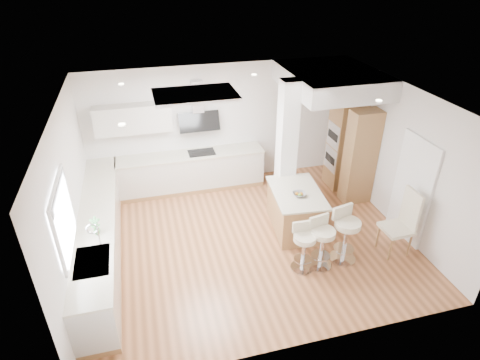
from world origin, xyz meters
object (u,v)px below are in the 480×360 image
object	(u,v)px
bar_stool_b	(322,240)
dining_chair	(403,220)
bar_stool_c	(346,232)
bar_stool_a	(304,245)
peninsula	(295,210)

from	to	relation	value
bar_stool_b	dining_chair	xyz separation A→B (m)	(1.57, -0.01, 0.14)
bar_stool_c	dining_chair	xyz separation A→B (m)	(1.10, -0.06, 0.09)
bar_stool_b	bar_stool_c	size ratio (longest dim) A/B	0.92
bar_stool_a	bar_stool_b	bearing A→B (deg)	1.42
bar_stool_c	dining_chair	world-z (taller)	dining_chair
peninsula	bar_stool_c	bearing A→B (deg)	-60.19
peninsula	bar_stool_c	distance (m)	1.21
peninsula	bar_stool_b	distance (m)	1.15
dining_chair	bar_stool_b	bearing A→B (deg)	178.37
bar_stool_c	peninsula	bearing A→B (deg)	101.61
peninsula	bar_stool_c	size ratio (longest dim) A/B	1.40
peninsula	bar_stool_c	world-z (taller)	bar_stool_c
bar_stool_a	bar_stool_b	size ratio (longest dim) A/B	0.93
bar_stool_a	bar_stool_c	size ratio (longest dim) A/B	0.86
bar_stool_a	dining_chair	distance (m)	1.91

